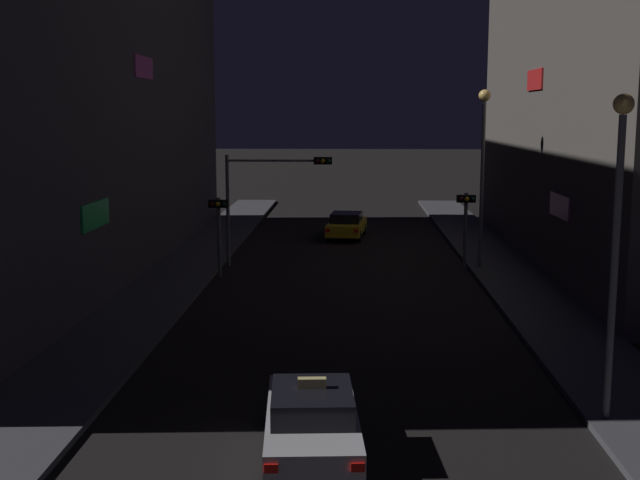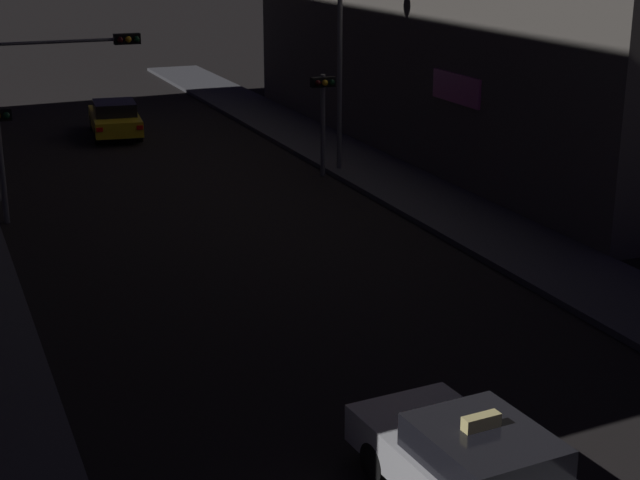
{
  "view_description": "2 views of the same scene",
  "coord_description": "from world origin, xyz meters",
  "px_view_note": "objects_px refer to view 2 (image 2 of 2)",
  "views": [
    {
      "loc": [
        0.24,
        -5.07,
        6.78
      ],
      "look_at": [
        -0.66,
        18.82,
        3.01
      ],
      "focal_mm": 45.31,
      "sensor_mm": 36.0,
      "label": 1
    },
    {
      "loc": [
        -7.13,
        -0.07,
        8.0
      ],
      "look_at": [
        0.55,
        18.48,
        1.55
      ],
      "focal_mm": 54.86,
      "sensor_mm": 36.0,
      "label": 2
    }
  ],
  "objects_px": {
    "traffic_light_overhead": "(51,78)",
    "street_lamp_far_block": "(340,14)",
    "far_car": "(115,118)",
    "taxi": "(476,470)",
    "traffic_light_right_kerb": "(323,103)"
  },
  "relations": [
    {
      "from": "traffic_light_overhead",
      "to": "street_lamp_far_block",
      "type": "xyz_separation_m",
      "value": [
        9.21,
        -0.67,
        1.67
      ]
    },
    {
      "from": "far_car",
      "to": "taxi",
      "type": "bearing_deg",
      "value": -91.1
    },
    {
      "from": "traffic_light_overhead",
      "to": "street_lamp_far_block",
      "type": "distance_m",
      "value": 9.38
    },
    {
      "from": "street_lamp_far_block",
      "to": "taxi",
      "type": "bearing_deg",
      "value": -108.16
    },
    {
      "from": "far_car",
      "to": "street_lamp_far_block",
      "type": "distance_m",
      "value": 11.68
    },
    {
      "from": "taxi",
      "to": "far_car",
      "type": "xyz_separation_m",
      "value": [
        0.55,
        28.44,
        -0.0
      ]
    },
    {
      "from": "far_car",
      "to": "traffic_light_overhead",
      "type": "relative_size",
      "value": 0.93
    },
    {
      "from": "taxi",
      "to": "street_lamp_far_block",
      "type": "bearing_deg",
      "value": 71.84
    },
    {
      "from": "traffic_light_overhead",
      "to": "traffic_light_right_kerb",
      "type": "height_order",
      "value": "traffic_light_overhead"
    },
    {
      "from": "far_car",
      "to": "street_lamp_far_block",
      "type": "relative_size",
      "value": 0.61
    },
    {
      "from": "traffic_light_right_kerb",
      "to": "street_lamp_far_block",
      "type": "xyz_separation_m",
      "value": [
        0.68,
        0.21,
        2.85
      ]
    },
    {
      "from": "traffic_light_right_kerb",
      "to": "taxi",
      "type": "bearing_deg",
      "value": -106.5
    },
    {
      "from": "taxi",
      "to": "street_lamp_far_block",
      "type": "xyz_separation_m",
      "value": [
        6.37,
        19.42,
        4.58
      ]
    },
    {
      "from": "traffic_light_overhead",
      "to": "taxi",
      "type": "bearing_deg",
      "value": -81.96
    },
    {
      "from": "taxi",
      "to": "traffic_light_overhead",
      "type": "distance_m",
      "value": 20.49
    }
  ]
}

